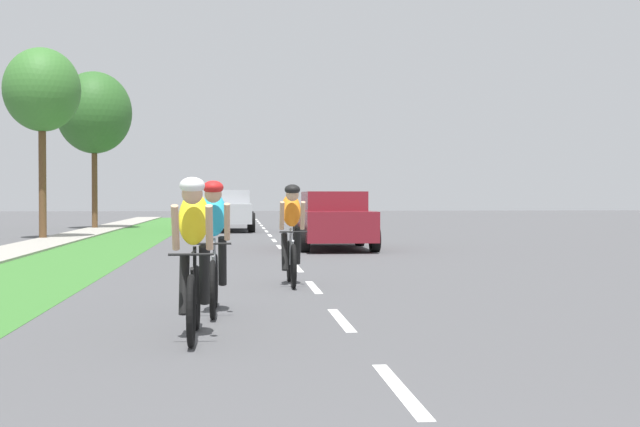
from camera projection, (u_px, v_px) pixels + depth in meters
name	position (u px, v px, depth m)	size (l,w,h in m)	color
ground_plane	(284.00, 252.00, 21.39)	(120.00, 120.00, 0.00)	#4C4C4F
grass_verge	(89.00, 253.00, 20.93)	(2.54, 70.00, 0.01)	#38722D
sidewalk_concrete	(3.00, 254.00, 20.74)	(1.53, 70.00, 0.10)	#9E998E
lane_markings_center	(277.00, 243.00, 25.37)	(0.12, 54.30, 0.01)	white
cyclist_lead	(194.00, 256.00, 8.40)	(0.42, 1.72, 1.58)	black
cyclist_trailing	(214.00, 246.00, 10.20)	(0.42, 1.72, 1.58)	black
cyclist_distant	(291.00, 234.00, 13.44)	(0.42, 1.72, 1.58)	black
sedan_maroon	(334.00, 220.00, 22.80)	(1.98, 4.30, 1.52)	maroon
pickup_silver	(227.00, 210.00, 34.45)	(2.22, 5.10, 1.64)	#A5A8AD
street_tree_near	(42.00, 91.00, 27.78)	(2.46, 2.46, 6.20)	brown
street_tree_far	(94.00, 113.00, 36.65)	(3.17, 3.17, 6.71)	brown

